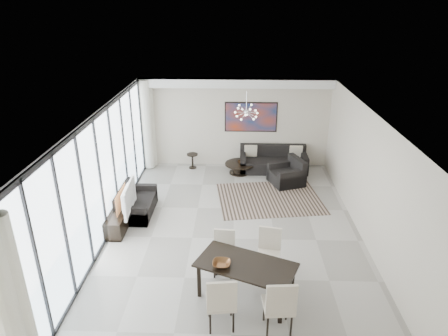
{
  "coord_description": "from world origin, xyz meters",
  "views": [
    {
      "loc": [
        0.04,
        -7.88,
        5.17
      ],
      "look_at": [
        -0.26,
        1.25,
        1.25
      ],
      "focal_mm": 32.0,
      "sensor_mm": 36.0,
      "label": 1
    }
  ],
  "objects_px": {
    "coffee_table": "(240,167)",
    "sofa_main": "(273,162)",
    "dining_table": "(246,268)",
    "tv_console": "(120,218)",
    "television": "(124,198)"
  },
  "relations": [
    {
      "from": "sofa_main",
      "to": "television",
      "type": "xyz_separation_m",
      "value": [
        -3.84,
        -3.6,
        0.52
      ]
    },
    {
      "from": "television",
      "to": "dining_table",
      "type": "height_order",
      "value": "television"
    },
    {
      "from": "sofa_main",
      "to": "television",
      "type": "distance_m",
      "value": 5.29
    },
    {
      "from": "coffee_table",
      "to": "tv_console",
      "type": "height_order",
      "value": "tv_console"
    },
    {
      "from": "tv_console",
      "to": "coffee_table",
      "type": "bearing_deg",
      "value": 48.7
    },
    {
      "from": "sofa_main",
      "to": "dining_table",
      "type": "bearing_deg",
      "value": -99.43
    },
    {
      "from": "coffee_table",
      "to": "sofa_main",
      "type": "distance_m",
      "value": 1.12
    },
    {
      "from": "television",
      "to": "coffee_table",
      "type": "bearing_deg",
      "value": -42.52
    },
    {
      "from": "coffee_table",
      "to": "dining_table",
      "type": "distance_m",
      "value": 5.76
    },
    {
      "from": "dining_table",
      "to": "tv_console",
      "type": "bearing_deg",
      "value": 141.21
    },
    {
      "from": "coffee_table",
      "to": "tv_console",
      "type": "bearing_deg",
      "value": -131.3
    },
    {
      "from": "sofa_main",
      "to": "tv_console",
      "type": "height_order",
      "value": "sofa_main"
    },
    {
      "from": "television",
      "to": "dining_table",
      "type": "xyz_separation_m",
      "value": [
        2.84,
        -2.41,
        -0.13
      ]
    },
    {
      "from": "sofa_main",
      "to": "dining_table",
      "type": "relative_size",
      "value": 1.09
    },
    {
      "from": "tv_console",
      "to": "television",
      "type": "relative_size",
      "value": 1.22
    }
  ]
}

